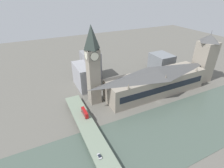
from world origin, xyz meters
The scene contains 11 objects.
ground_plane centered at (0.00, 0.00, 0.00)m, with size 600.00×600.00×0.00m, color #605E56.
river_water centered at (-34.85, 0.00, 0.15)m, with size 57.70×360.00×0.30m, color #47564C.
parliament_hall centered at (16.36, -8.00, 13.47)m, with size 27.19×107.82×27.10m.
clock_tower centered at (28.82, 55.02, 38.31)m, with size 11.41×11.41×72.73m.
victoria_tower centered at (16.42, -74.89, 27.09)m, with size 17.96×17.96×58.17m.
road_bridge centered at (-34.85, 74.75, 4.23)m, with size 147.39×13.22×5.22m.
double_decker_bus_mid centered at (6.64, 72.25, 7.91)m, with size 11.75×2.65×4.88m.
car_northbound_tail centered at (-36.53, 77.15, 5.89)m, with size 4.26×1.92×1.35m.
city_block_west centered at (79.71, 39.72, 16.21)m, with size 21.77×19.85×32.41m.
city_block_center centered at (58.04, -49.76, 11.36)m, with size 27.79×22.89×22.71m.
city_block_east centered at (61.12, 54.12, 12.87)m, with size 33.52×18.04×25.73m.
Camera 1 is at (-105.47, 102.28, 97.57)m, focal length 28.00 mm.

